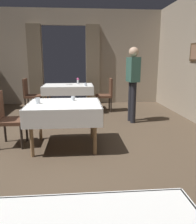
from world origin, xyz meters
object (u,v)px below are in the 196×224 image
(chair_mid_left, at_px, (6,116))
(flower_vase_far, at_px, (78,81))
(chair_far_right, at_px, (107,93))
(glass_far_c, at_px, (85,84))
(dining_table_mid, at_px, (64,109))
(glass_mid_b, at_px, (73,99))
(dining_table_far, at_px, (68,88))
(person_diner_standing_aside, at_px, (133,78))
(plate_far_b, at_px, (69,84))
(chair_far_left, at_px, (30,93))
(glass_mid_a, at_px, (38,101))

(chair_mid_left, relative_size, flower_vase_far, 5.23)
(chair_far_right, distance_m, glass_far_c, 0.70)
(dining_table_mid, distance_m, chair_far_right, 2.85)
(glass_mid_b, bearing_deg, chair_far_right, 70.18)
(dining_table_far, xyz_separation_m, glass_far_c, (0.48, -0.29, 0.13))
(chair_mid_left, bearing_deg, dining_table_far, 70.31)
(chair_far_right, relative_size, person_diner_standing_aside, 0.54)
(chair_far_right, relative_size, glass_far_c, 11.04)
(plate_far_b, distance_m, person_diner_standing_aside, 2.06)
(chair_far_left, xyz_separation_m, glass_mid_a, (0.71, -2.78, 0.28))
(dining_table_mid, height_order, glass_mid_a, glass_mid_a)
(chair_far_left, xyz_separation_m, chair_far_right, (2.15, -0.11, 0.00))
(chair_mid_left, distance_m, glass_mid_a, 0.64)
(glass_mid_b, xyz_separation_m, person_diner_standing_aside, (1.34, 1.24, 0.23))
(chair_far_right, height_order, glass_mid_a, chair_far_right)
(chair_far_right, distance_m, flower_vase_far, 0.92)
(flower_vase_far, relative_size, plate_far_b, 0.85)
(chair_far_right, bearing_deg, glass_mid_b, -109.82)
(chair_far_left, relative_size, person_diner_standing_aside, 0.54)
(glass_mid_a, xyz_separation_m, flower_vase_far, (0.64, 2.96, 0.05))
(dining_table_mid, bearing_deg, chair_far_left, 112.21)
(person_diner_standing_aside, bearing_deg, glass_mid_b, -137.12)
(chair_mid_left, relative_size, glass_mid_a, 9.54)
(dining_table_mid, height_order, flower_vase_far, flower_vase_far)
(flower_vase_far, bearing_deg, chair_far_right, -19.89)
(glass_far_c, bearing_deg, dining_table_mid, -99.91)
(flower_vase_far, xyz_separation_m, glass_far_c, (0.20, -0.52, -0.05))
(dining_table_far, relative_size, person_diner_standing_aside, 0.81)
(dining_table_mid, height_order, chair_far_left, chair_far_left)
(dining_table_far, xyz_separation_m, plate_far_b, (0.01, 0.10, 0.09))
(dining_table_mid, relative_size, glass_far_c, 14.15)
(glass_far_c, height_order, person_diner_standing_aside, person_diner_standing_aside)
(glass_mid_a, bearing_deg, dining_table_far, 82.30)
(chair_mid_left, height_order, chair_far_left, same)
(flower_vase_far, relative_size, glass_far_c, 2.11)
(dining_table_far, distance_m, chair_mid_left, 2.76)
(chair_mid_left, height_order, glass_mid_b, chair_mid_left)
(person_diner_standing_aside, bearing_deg, dining_table_far, 140.28)
(plate_far_b, relative_size, person_diner_standing_aside, 0.12)
(dining_table_mid, height_order, glass_far_c, glass_far_c)
(glass_mid_b, height_order, flower_vase_far, flower_vase_far)
(dining_table_far, xyz_separation_m, glass_mid_a, (-0.37, -2.73, 0.13))
(chair_mid_left, bearing_deg, glass_mid_a, -13.57)
(dining_table_far, relative_size, chair_far_right, 1.49)
(dining_table_mid, distance_m, flower_vase_far, 2.96)
(glass_mid_a, distance_m, flower_vase_far, 3.03)
(flower_vase_far, bearing_deg, dining_table_far, -139.64)
(flower_vase_far, bearing_deg, glass_mid_b, -91.62)
(glass_mid_b, bearing_deg, dining_table_mid, -125.25)
(glass_mid_a, bearing_deg, flower_vase_far, 77.81)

